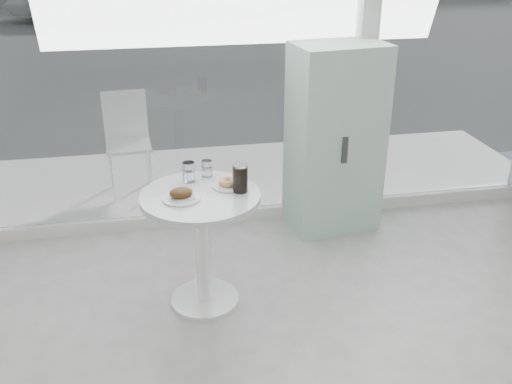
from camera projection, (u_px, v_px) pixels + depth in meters
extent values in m
cube|color=silver|center=(251.00, 212.00, 4.75)|extent=(5.00, 0.12, 0.10)
cube|color=silver|center=(367.00, 30.00, 4.28)|extent=(0.14, 0.14, 3.00)
cube|color=white|center=(143.00, 52.00, 4.04)|extent=(3.21, 0.02, 2.60)
cube|color=white|center=(460.00, 40.00, 4.46)|extent=(1.41, 0.02, 2.60)
cylinder|color=white|center=(205.00, 299.00, 3.70)|extent=(0.44, 0.44, 0.03)
cylinder|color=white|center=(203.00, 252.00, 3.55)|extent=(0.09, 0.09, 0.70)
cylinder|color=white|center=(200.00, 197.00, 3.39)|extent=(0.72, 0.72, 0.04)
cube|color=white|center=(236.00, 177.00, 5.47)|extent=(5.60, 1.60, 0.05)
cube|color=#3D3D3D|center=(170.00, 11.00, 16.33)|extent=(40.00, 24.00, 0.00)
cube|color=#96BFAD|center=(335.00, 139.00, 4.37)|extent=(0.73, 0.53, 1.45)
cube|color=#333333|center=(345.00, 150.00, 4.16)|extent=(0.04, 0.03, 0.20)
cylinder|color=white|center=(113.00, 178.00, 4.85)|extent=(0.02, 0.02, 0.43)
cylinder|color=white|center=(151.00, 174.00, 4.93)|extent=(0.02, 0.02, 0.43)
cylinder|color=white|center=(112.00, 164.00, 5.13)|extent=(0.02, 0.02, 0.43)
cylinder|color=white|center=(148.00, 161.00, 5.21)|extent=(0.02, 0.02, 0.43)
cube|color=white|center=(129.00, 145.00, 4.94)|extent=(0.41, 0.41, 0.03)
cube|color=white|center=(125.00, 114.00, 5.00)|extent=(0.38, 0.04, 0.43)
cylinder|color=silver|center=(181.00, 198.00, 3.32)|extent=(0.23, 0.23, 0.01)
cube|color=white|center=(185.00, 197.00, 3.31)|extent=(0.12, 0.12, 0.00)
ellipsoid|color=#321E0D|center=(181.00, 193.00, 3.30)|extent=(0.14, 0.11, 0.06)
ellipsoid|color=#321E0D|center=(187.00, 192.00, 3.33)|extent=(0.07, 0.06, 0.04)
cylinder|color=silver|center=(228.00, 186.00, 3.48)|extent=(0.20, 0.20, 0.01)
torus|color=#AD804F|center=(228.00, 182.00, 3.46)|extent=(0.11, 0.11, 0.04)
cylinder|color=white|center=(189.00, 172.00, 3.53)|extent=(0.08, 0.08, 0.12)
cylinder|color=white|center=(189.00, 176.00, 3.54)|extent=(0.06, 0.06, 0.07)
cylinder|color=white|center=(207.00, 168.00, 3.60)|extent=(0.07, 0.07, 0.11)
cylinder|color=white|center=(207.00, 172.00, 3.61)|extent=(0.06, 0.06, 0.06)
cylinder|color=white|center=(240.00, 178.00, 3.38)|extent=(0.09, 0.09, 0.17)
cylinder|color=black|center=(240.00, 179.00, 3.38)|extent=(0.08, 0.08, 0.16)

